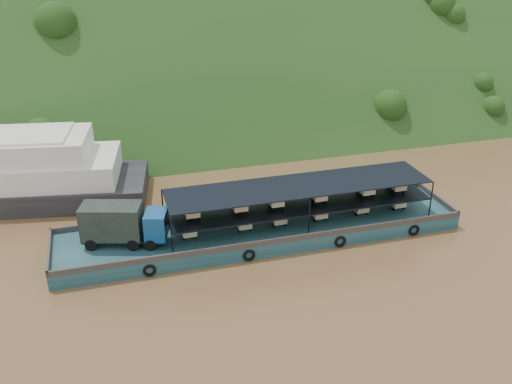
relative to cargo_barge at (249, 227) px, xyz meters
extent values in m
plane|color=brown|center=(3.32, -0.52, -1.16)|extent=(160.00, 160.00, 0.00)
cube|color=#143613|center=(3.32, 35.48, -1.16)|extent=(140.00, 39.60, 39.60)
cube|color=#133942|center=(0.99, 0.01, -0.56)|extent=(35.00, 7.00, 1.20)
cube|color=#592D19|center=(0.99, 3.41, 0.29)|extent=(35.00, 0.20, 0.50)
cube|color=#592D19|center=(0.99, -3.39, 0.29)|extent=(35.00, 0.20, 0.50)
cube|color=#592D19|center=(18.39, 0.01, 0.29)|extent=(0.20, 7.00, 0.50)
cube|color=#592D19|center=(-16.41, 0.01, 0.29)|extent=(0.20, 7.00, 0.50)
torus|color=black|center=(-9.01, -3.54, -0.61)|extent=(1.06, 0.26, 1.06)
torus|color=black|center=(-1.01, -3.54, -0.61)|extent=(1.06, 0.26, 1.06)
torus|color=black|center=(6.99, -3.54, -0.61)|extent=(1.06, 0.26, 1.06)
torus|color=black|center=(13.99, -3.54, -0.61)|extent=(1.06, 0.26, 1.06)
cylinder|color=black|center=(-13.18, -0.26, 0.54)|extent=(1.04, 0.61, 0.99)
cylinder|color=black|center=(-12.59, 1.73, 0.54)|extent=(1.04, 0.61, 0.99)
cylinder|color=black|center=(-9.95, -1.20, 0.54)|extent=(1.04, 0.61, 0.99)
cylinder|color=black|center=(-9.37, 0.79, 0.54)|extent=(1.04, 0.61, 0.99)
cylinder|color=black|center=(-8.63, -1.58, 0.54)|extent=(1.04, 0.61, 0.99)
cylinder|color=black|center=(-8.05, 0.41, 0.54)|extent=(1.04, 0.61, 0.99)
cube|color=black|center=(-10.42, 0.02, 0.69)|extent=(7.05, 3.97, 0.20)
cube|color=navy|center=(-7.96, -0.70, 1.82)|extent=(2.28, 2.74, 2.17)
cube|color=black|center=(-7.15, -0.93, 2.22)|extent=(0.61, 1.91, 0.89)
cube|color=black|center=(-11.37, 0.30, 2.12)|extent=(5.21, 3.60, 2.76)
cube|color=black|center=(4.49, 0.01, 1.70)|extent=(23.00, 5.00, 0.12)
cube|color=black|center=(4.49, 0.01, 3.34)|extent=(23.00, 5.00, 0.08)
cylinder|color=black|center=(-7.01, -2.49, 1.69)|extent=(0.12, 0.12, 3.30)
cylinder|color=black|center=(-7.01, 2.51, 1.69)|extent=(0.12, 0.12, 3.30)
cylinder|color=black|center=(4.49, -2.49, 1.69)|extent=(0.12, 0.12, 3.30)
cylinder|color=black|center=(4.49, 2.51, 1.69)|extent=(0.12, 0.12, 3.30)
cylinder|color=black|center=(15.99, -2.49, 1.69)|extent=(0.12, 0.12, 3.30)
cylinder|color=black|center=(15.99, 2.51, 1.69)|extent=(0.12, 0.12, 3.30)
cylinder|color=black|center=(-5.32, 1.06, 0.30)|extent=(0.12, 0.52, 0.52)
cylinder|color=black|center=(-5.82, -0.74, 0.30)|extent=(0.14, 0.52, 0.52)
cylinder|color=black|center=(-4.82, -0.74, 0.30)|extent=(0.14, 0.52, 0.52)
cube|color=beige|center=(-5.32, -0.39, 0.64)|extent=(1.15, 1.50, 0.44)
cube|color=#B40C0E|center=(-5.32, 0.76, 0.82)|extent=(0.55, 0.80, 0.80)
cube|color=#B40C0E|center=(-5.32, 0.56, 1.32)|extent=(0.50, 0.10, 0.10)
cylinder|color=black|center=(-0.62, 1.06, 0.30)|extent=(0.12, 0.52, 0.52)
cylinder|color=black|center=(-1.12, -0.74, 0.30)|extent=(0.14, 0.52, 0.52)
cylinder|color=black|center=(-0.12, -0.74, 0.30)|extent=(0.14, 0.52, 0.52)
cube|color=#C5BA8B|center=(-0.62, -0.39, 0.64)|extent=(1.15, 1.50, 0.44)
cube|color=red|center=(-0.62, 0.76, 0.82)|extent=(0.55, 0.80, 0.80)
cube|color=red|center=(-0.62, 0.56, 1.32)|extent=(0.50, 0.10, 0.10)
cylinder|color=black|center=(2.49, 1.06, 0.30)|extent=(0.12, 0.52, 0.52)
cylinder|color=black|center=(1.99, -0.74, 0.30)|extent=(0.14, 0.52, 0.52)
cylinder|color=black|center=(2.99, -0.74, 0.30)|extent=(0.14, 0.52, 0.52)
cube|color=#C0B888|center=(2.49, -0.39, 0.64)|extent=(1.15, 1.50, 0.44)
cube|color=red|center=(2.49, 0.76, 0.82)|extent=(0.55, 0.80, 0.80)
cube|color=red|center=(2.49, 0.56, 1.32)|extent=(0.50, 0.10, 0.10)
cylinder|color=black|center=(6.23, 1.06, 0.30)|extent=(0.12, 0.52, 0.52)
cylinder|color=black|center=(5.73, -0.74, 0.30)|extent=(0.14, 0.52, 0.52)
cylinder|color=black|center=(6.73, -0.74, 0.30)|extent=(0.14, 0.52, 0.52)
cube|color=beige|center=(6.23, -0.39, 0.64)|extent=(1.15, 1.50, 0.44)
cube|color=red|center=(6.23, 0.76, 0.82)|extent=(0.55, 0.80, 0.80)
cube|color=red|center=(6.23, 0.56, 1.32)|extent=(0.50, 0.10, 0.10)
cylinder|color=black|center=(10.20, 1.06, 0.30)|extent=(0.12, 0.52, 0.52)
cylinder|color=black|center=(9.70, -0.74, 0.30)|extent=(0.14, 0.52, 0.52)
cylinder|color=black|center=(10.70, -0.74, 0.30)|extent=(0.14, 0.52, 0.52)
cube|color=#BDB886|center=(10.20, -0.39, 0.64)|extent=(1.15, 1.50, 0.44)
cube|color=red|center=(10.20, 0.76, 0.82)|extent=(0.55, 0.80, 0.80)
cube|color=red|center=(10.20, 0.56, 1.32)|extent=(0.50, 0.10, 0.10)
cylinder|color=black|center=(13.91, 1.06, 0.30)|extent=(0.12, 0.52, 0.52)
cylinder|color=black|center=(13.41, -0.74, 0.30)|extent=(0.14, 0.52, 0.52)
cylinder|color=black|center=(14.41, -0.74, 0.30)|extent=(0.14, 0.52, 0.52)
cube|color=beige|center=(13.91, -0.39, 0.64)|extent=(1.15, 1.50, 0.44)
cube|color=#BA0C13|center=(13.91, 0.76, 0.82)|extent=(0.55, 0.80, 0.80)
cube|color=#BA0C13|center=(13.91, 0.56, 1.32)|extent=(0.50, 0.10, 0.10)
cylinder|color=black|center=(-4.99, 1.06, 2.02)|extent=(0.12, 0.52, 0.52)
cylinder|color=black|center=(-5.49, -0.74, 2.02)|extent=(0.14, 0.52, 0.52)
cylinder|color=black|center=(-4.49, -0.74, 2.02)|extent=(0.14, 0.52, 0.52)
cube|color=tan|center=(-4.99, -0.39, 2.36)|extent=(1.15, 1.50, 0.44)
cube|color=#1A329C|center=(-4.99, 0.76, 2.54)|extent=(0.55, 0.80, 0.80)
cube|color=#1A329C|center=(-4.99, 0.56, 3.04)|extent=(0.50, 0.10, 0.10)
cylinder|color=black|center=(-0.97, 1.06, 2.02)|extent=(0.12, 0.52, 0.52)
cylinder|color=black|center=(-1.47, -0.74, 2.02)|extent=(0.14, 0.52, 0.52)
cylinder|color=black|center=(-0.47, -0.74, 2.02)|extent=(0.14, 0.52, 0.52)
cube|color=#C1B788|center=(-0.97, -0.39, 2.36)|extent=(1.15, 1.50, 0.44)
cube|color=#193E97|center=(-0.97, 0.76, 2.54)|extent=(0.55, 0.80, 0.80)
cube|color=#193E97|center=(-0.97, 0.56, 3.04)|extent=(0.50, 0.10, 0.10)
cylinder|color=black|center=(2.22, 1.06, 2.02)|extent=(0.12, 0.52, 0.52)
cylinder|color=black|center=(1.72, -0.74, 2.02)|extent=(0.14, 0.52, 0.52)
cylinder|color=black|center=(2.72, -0.74, 2.02)|extent=(0.14, 0.52, 0.52)
cube|color=beige|center=(2.22, -0.39, 2.36)|extent=(1.15, 1.50, 0.44)
cube|color=#1A429F|center=(2.22, 0.76, 2.54)|extent=(0.55, 0.80, 0.80)
cube|color=#1A429F|center=(2.22, 0.56, 3.04)|extent=(0.50, 0.10, 0.10)
cylinder|color=black|center=(6.13, 1.06, 2.02)|extent=(0.12, 0.52, 0.52)
cylinder|color=black|center=(5.63, -0.74, 2.02)|extent=(0.14, 0.52, 0.52)
cylinder|color=black|center=(6.63, -0.74, 2.02)|extent=(0.14, 0.52, 0.52)
cube|color=#CDB691|center=(6.13, -0.39, 2.36)|extent=(1.15, 1.50, 0.44)
cube|color=#C2AD89|center=(6.13, 0.76, 2.54)|extent=(0.55, 0.80, 0.80)
cube|color=#C2AD89|center=(6.13, 0.56, 3.04)|extent=(0.50, 0.10, 0.10)
cylinder|color=black|center=(10.63, 1.06, 2.02)|extent=(0.12, 0.52, 0.52)
cylinder|color=black|center=(10.13, -0.74, 2.02)|extent=(0.14, 0.52, 0.52)
cylinder|color=black|center=(11.13, -0.74, 2.02)|extent=(0.14, 0.52, 0.52)
cube|color=beige|center=(10.63, -0.39, 2.36)|extent=(1.15, 1.50, 0.44)
cube|color=red|center=(10.63, 0.76, 2.54)|extent=(0.55, 0.80, 0.80)
cube|color=red|center=(10.63, 0.56, 3.04)|extent=(0.50, 0.10, 0.10)
cylinder|color=black|center=(13.73, 1.06, 2.02)|extent=(0.12, 0.52, 0.52)
cylinder|color=black|center=(13.23, -0.74, 2.02)|extent=(0.14, 0.52, 0.52)
cylinder|color=black|center=(14.23, -0.74, 2.02)|extent=(0.14, 0.52, 0.52)
cube|color=tan|center=(13.73, -0.39, 2.36)|extent=(1.15, 1.50, 0.44)
cube|color=beige|center=(13.73, 0.76, 2.54)|extent=(0.55, 0.80, 0.80)
cube|color=beige|center=(13.73, 0.56, 3.04)|extent=(0.50, 0.10, 0.10)
camera|label=1|loc=(-11.46, -41.65, 23.68)|focal=40.00mm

